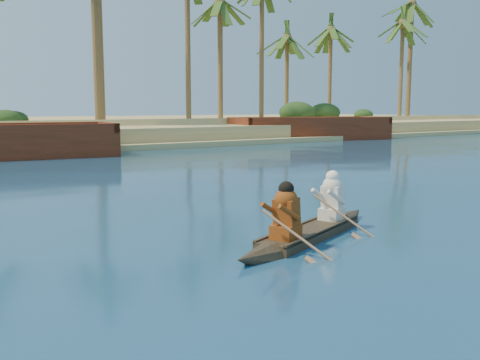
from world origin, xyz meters
TOP-DOWN VIEW (x-y plane):
  - ground at (0.00, 0.00)m, footprint 160.00×160.00m
  - canoe at (2.78, -0.18)m, footprint 5.16×2.52m
  - barge_right at (25.39, 24.47)m, footprint 13.57×6.97m

SIDE VIEW (x-z plane):
  - ground at x=0.00m, z-range 0.00..0.00m
  - canoe at x=2.78m, z-range -0.45..1.00m
  - barge_right at x=25.39m, z-range -0.32..1.83m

